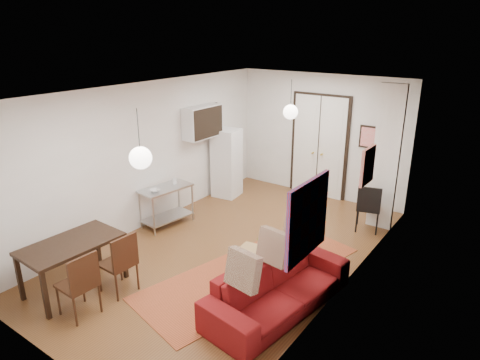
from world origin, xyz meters
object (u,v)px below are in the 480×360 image
Objects in this scene: sofa at (279,287)px; fridge at (227,163)px; coffee_table at (263,256)px; dining_chair_far at (82,275)px; dining_table at (71,248)px; dining_chair_near at (122,255)px; black_side_chair at (371,202)px; kitchen_counter at (167,201)px.

fridge reaches higher than sofa.
coffee_table is 2.77m from dining_chair_far.
dining_table is at bearing -110.53° from dining_chair_far.
dining_chair_near is (0.60, 0.45, -0.14)m from dining_table.
sofa is at bearing 128.51° from dining_chair_far.
dining_chair_far is at bearing 48.31° from black_side_chair.
dining_table is (0.49, -4.54, -0.11)m from fridge.
dining_table is 0.76m from dining_chair_near.
coffee_table is (-0.67, 0.63, -0.01)m from sofa.
dining_chair_near is (-1.56, -1.57, 0.23)m from coffee_table.
dining_chair_near is (1.09, -4.09, -0.24)m from fridge.
coffee_table is 0.94× the size of dining_chair_near.
kitchen_counter reaches higher than sofa.
dining_table is at bearing 41.66° from black_side_chair.
black_side_chair reaches higher than coffee_table.
kitchen_counter is 4.12m from black_side_chair.
kitchen_counter is 2.96m from dining_chair_far.
fridge is 4.92m from dining_chair_far.
dining_table is at bearing -71.01° from kitchen_counter.
black_side_chair is (3.45, 2.24, 0.06)m from kitchen_counter.
fridge reaches higher than kitchen_counter.
dining_chair_near is at bearing -83.14° from fridge.
sofa is at bearing -51.55° from fridge.
fridge is 4.57m from dining_table.
sofa is at bearing -43.49° from coffee_table.
sofa is 2.41× the size of dining_chair_near.
dining_chair_far is (-1.56, -2.27, 0.23)m from coffee_table.
dining_chair_near and dining_chair_far have the same top height.
dining_chair_near is at bearing -134.78° from coffee_table.
sofa is 2.43m from dining_chair_near.
sofa is at bearing 71.29° from black_side_chair.
dining_chair_far is at bearing -124.48° from coffee_table.
black_side_chair is at bearing 156.78° from dining_chair_far.
kitchen_counter is 1.14× the size of dining_chair_near.
black_side_chair is at bearing 41.03° from kitchen_counter.
dining_table reaches higher than sofa.
dining_chair_near is at bearing 36.86° from dining_table.
kitchen_counter reaches higher than dining_table.
black_side_chair is (3.45, 0.21, -0.24)m from fridge.
dining_chair_near is 1.00× the size of dining_chair_far.
black_side_chair is at bearing 73.56° from coffee_table.
dining_table is at bearing -136.89° from coffee_table.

